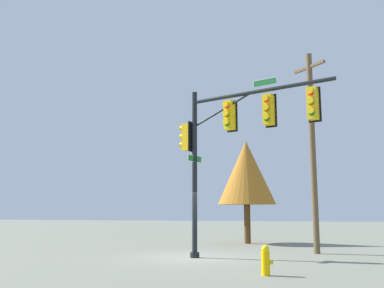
# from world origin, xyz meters

# --- Properties ---
(ground_plane) EXTENTS (120.00, 120.00, 0.00)m
(ground_plane) POSITION_xyz_m (0.00, 0.00, 0.00)
(ground_plane) COLOR slate
(signal_pole_assembly) EXTENTS (6.02, 2.49, 6.56)m
(signal_pole_assembly) POSITION_xyz_m (1.69, -0.65, 4.79)
(signal_pole_assembly) COLOR black
(signal_pole_assembly) RESTS_ON ground_plane
(utility_pole) EXTENTS (1.34, 1.38, 8.75)m
(utility_pole) POSITION_xyz_m (4.60, 2.78, 4.54)
(utility_pole) COLOR brown
(utility_pole) RESTS_ON ground_plane
(fire_hydrant) EXTENTS (0.33, 0.24, 0.83)m
(fire_hydrant) POSITION_xyz_m (3.04, -4.02, 0.41)
(fire_hydrant) COLOR #ECB804
(fire_hydrant) RESTS_ON ground_plane
(tree_near) EXTENTS (3.22, 3.22, 5.71)m
(tree_near) POSITION_xyz_m (1.08, 7.71, 3.90)
(tree_near) COLOR #51351A
(tree_near) RESTS_ON ground_plane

